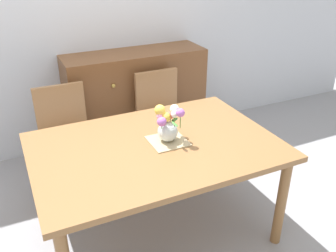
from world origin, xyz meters
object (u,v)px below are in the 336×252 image
object	(u,v)px
chair_right	(161,112)
dresser	(136,100)
flower_vase	(168,124)
dining_table	(156,154)
chair_left	(66,131)

from	to	relation	value
chair_right	dresser	world-z (taller)	dresser
chair_right	flower_vase	xyz separation A→B (m)	(-0.35, -0.90, 0.35)
dresser	flower_vase	xyz separation A→B (m)	(-0.26, -1.33, 0.37)
flower_vase	dining_table	bearing A→B (deg)	-179.87
dining_table	chair_left	size ratio (longest dim) A/B	1.82
dining_table	dresser	xyz separation A→B (m)	(0.36, 1.33, -0.16)
chair_right	dining_table	bearing A→B (deg)	63.51
dining_table	flower_vase	world-z (taller)	flower_vase
chair_left	dresser	bearing A→B (deg)	-151.80
chair_left	chair_right	world-z (taller)	same
chair_left	flower_vase	size ratio (longest dim) A/B	3.51
dining_table	flower_vase	distance (m)	0.23
chair_right	flower_vase	bearing A→B (deg)	68.46
dining_table	flower_vase	bearing A→B (deg)	0.13
dining_table	chair_left	xyz separation A→B (m)	(-0.45, 0.90, -0.15)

